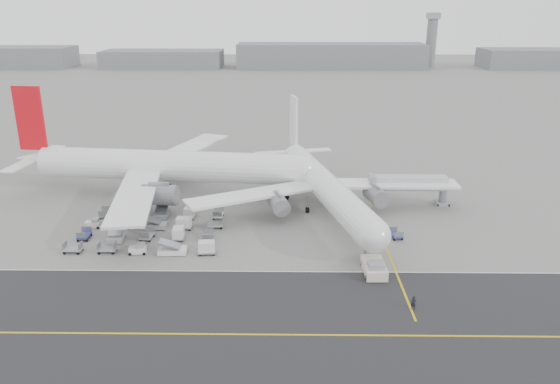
{
  "coord_description": "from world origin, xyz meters",
  "views": [
    {
      "loc": [
        14.28,
        -72.42,
        36.48
      ],
      "look_at": [
        13.16,
        12.0,
        7.19
      ],
      "focal_mm": 35.0,
      "sensor_mm": 36.0,
      "label": 1
    }
  ],
  "objects_px": {
    "airliner_b": "(324,185)",
    "control_tower": "(431,39)",
    "jet_bridge": "(409,184)",
    "airliner_a": "(163,166)",
    "ground_crew_a": "(414,303)",
    "pushback_tug": "(374,267)"
  },
  "relations": [
    {
      "from": "pushback_tug",
      "to": "airliner_b",
      "type": "bearing_deg",
      "value": 102.07
    },
    {
      "from": "airliner_b",
      "to": "pushback_tug",
      "type": "height_order",
      "value": "airliner_b"
    },
    {
      "from": "airliner_b",
      "to": "control_tower",
      "type": "bearing_deg",
      "value": 58.06
    },
    {
      "from": "control_tower",
      "to": "airliner_b",
      "type": "height_order",
      "value": "control_tower"
    },
    {
      "from": "airliner_a",
      "to": "airliner_b",
      "type": "height_order",
      "value": "airliner_a"
    },
    {
      "from": "control_tower",
      "to": "ground_crew_a",
      "type": "bearing_deg",
      "value": -104.13
    },
    {
      "from": "pushback_tug",
      "to": "jet_bridge",
      "type": "bearing_deg",
      "value": 68.31
    },
    {
      "from": "pushback_tug",
      "to": "ground_crew_a",
      "type": "relative_size",
      "value": 4.27
    },
    {
      "from": "jet_bridge",
      "to": "ground_crew_a",
      "type": "bearing_deg",
      "value": -100.48
    },
    {
      "from": "airliner_b",
      "to": "jet_bridge",
      "type": "height_order",
      "value": "airliner_b"
    },
    {
      "from": "control_tower",
      "to": "ground_crew_a",
      "type": "relative_size",
      "value": 16.42
    },
    {
      "from": "airliner_a",
      "to": "ground_crew_a",
      "type": "bearing_deg",
      "value": -130.66
    },
    {
      "from": "airliner_b",
      "to": "pushback_tug",
      "type": "bearing_deg",
      "value": -90.82
    },
    {
      "from": "airliner_a",
      "to": "jet_bridge",
      "type": "bearing_deg",
      "value": -89.82
    },
    {
      "from": "airliner_b",
      "to": "ground_crew_a",
      "type": "bearing_deg",
      "value": -88.89
    },
    {
      "from": "airliner_a",
      "to": "airliner_b",
      "type": "distance_m",
      "value": 32.61
    },
    {
      "from": "airliner_a",
      "to": "pushback_tug",
      "type": "distance_m",
      "value": 50.05
    },
    {
      "from": "jet_bridge",
      "to": "airliner_a",
      "type": "bearing_deg",
      "value": 174.35
    },
    {
      "from": "jet_bridge",
      "to": "control_tower",
      "type": "bearing_deg",
      "value": 75.59
    },
    {
      "from": "airliner_a",
      "to": "ground_crew_a",
      "type": "distance_m",
      "value": 59.26
    },
    {
      "from": "ground_crew_a",
      "to": "control_tower",
      "type": "bearing_deg",
      "value": 100.21
    },
    {
      "from": "airliner_b",
      "to": "pushback_tug",
      "type": "distance_m",
      "value": 25.28
    }
  ]
}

